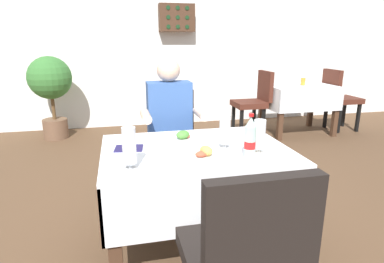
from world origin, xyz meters
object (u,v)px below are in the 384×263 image
main_dining_table (195,174)px  background_table_tumbler (303,82)px  potted_plant_corner (51,85)px  plate_far_diner (185,137)px  beer_glass_middle (225,131)px  cola_bottle_primary (250,140)px  chair_far_diner_seat (174,140)px  background_chair_right (339,96)px  plate_near_camera (206,154)px  beer_glass_left (259,137)px  background_chair_left (255,99)px  seated_diner_far (171,126)px  beer_glass_right (129,148)px  napkin_cutlery_set (129,148)px  wall_bottle_rack (177,18)px  background_dining_table (298,97)px  chair_near_camera_side (243,257)px

main_dining_table → background_table_tumbler: bearing=48.0°
main_dining_table → potted_plant_corner: potted_plant_corner is taller
plate_far_diner → beer_glass_middle: beer_glass_middle is taller
cola_bottle_primary → potted_plant_corner: potted_plant_corner is taller
beer_glass_middle → plate_far_diner: bearing=131.6°
chair_far_diner_seat → beer_glass_middle: size_ratio=4.51×
main_dining_table → potted_plant_corner: size_ratio=0.96×
background_chair_right → plate_near_camera: bearing=-137.0°
beer_glass_left → background_chair_left: size_ratio=0.21×
seated_diner_far → beer_glass_right: seated_diner_far is taller
napkin_cutlery_set → background_chair_right: size_ratio=0.20×
cola_bottle_primary → wall_bottle_rack: size_ratio=0.47×
beer_glass_left → wall_bottle_rack: (0.18, 3.65, 0.90)m
cola_bottle_primary → potted_plant_corner: (-1.64, 3.34, -0.08)m
background_dining_table → background_chair_right: size_ratio=1.05×
background_chair_left → potted_plant_corner: 2.96m
cola_bottle_primary → background_table_tumbler: bearing=54.0°
chair_far_diner_seat → background_table_tumbler: (2.27, 1.70, 0.25)m
plate_far_diner → potted_plant_corner: bearing=115.2°
main_dining_table → chair_far_diner_seat: (0.00, 0.82, -0.02)m
beer_glass_right → background_chair_right: size_ratio=0.23×
plate_near_camera → wall_bottle_rack: (0.50, 3.65, 0.98)m
seated_diner_far → beer_glass_left: 0.98m
plate_far_diner → background_chair_left: (1.54, 2.37, -0.21)m
seated_diner_far → background_chair_left: size_ratio=1.30×
seated_diner_far → plate_far_diner: 0.53m
plate_near_camera → background_dining_table: plate_near_camera is taller
chair_far_diner_seat → background_chair_left: bearing=48.9°
plate_near_camera → chair_near_camera_side: bearing=-91.7°
chair_near_camera_side → potted_plant_corner: (-1.39, 3.90, 0.23)m
background_table_tumbler → potted_plant_corner: potted_plant_corner is taller
background_chair_right → chair_far_diner_seat: bearing=-149.5°
beer_glass_right → background_dining_table: size_ratio=0.22×
beer_glass_right → background_chair_left: size_ratio=0.23×
beer_glass_right → background_chair_right: beer_glass_right is taller
background_dining_table → wall_bottle_rack: (-1.71, 0.92, 1.19)m
beer_glass_right → potted_plant_corner: potted_plant_corner is taller
chair_far_diner_seat → seated_diner_far: seated_diner_far is taller
napkin_cutlery_set → chair_far_diner_seat: bearing=61.2°
plate_far_diner → beer_glass_left: 0.52m
plate_far_diner → potted_plant_corner: size_ratio=0.21×
main_dining_table → background_dining_table: size_ratio=1.13×
beer_glass_middle → cola_bottle_primary: bearing=-71.1°
plate_near_camera → beer_glass_middle: size_ratio=1.04×
seated_diner_far → napkin_cutlery_set: 0.73m
potted_plant_corner → beer_glass_middle: bearing=-63.4°
main_dining_table → background_chair_right: background_chair_right is taller
chair_near_camera_side → beer_glass_right: (-0.41, 0.56, 0.31)m
cola_bottle_primary → seated_diner_far: bearing=106.8°
chair_far_diner_seat → background_dining_table: bearing=37.9°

